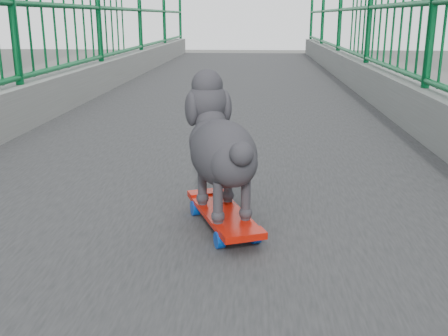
% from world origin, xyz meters
% --- Properties ---
extents(skateboard, '(0.32, 0.53, 0.07)m').
position_xyz_m(skateboard, '(0.15, 2.20, 7.05)').
color(skateboard, red).
rests_on(skateboard, footbridge).
extents(poodle, '(0.34, 0.52, 0.46)m').
position_xyz_m(poodle, '(0.14, 2.23, 7.31)').
color(poodle, '#28262B').
rests_on(poodle, skateboard).
extents(car_5, '(1.51, 4.34, 1.43)m').
position_xyz_m(car_5, '(-6.00, 12.92, 0.71)').
color(car_5, silver).
rests_on(car_5, ground).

